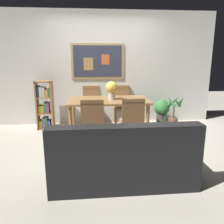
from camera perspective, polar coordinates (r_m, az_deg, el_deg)
name	(u,v)px	position (r m, az deg, el deg)	size (l,w,h in m)	color
ground_plane	(110,144)	(4.36, -0.46, -7.90)	(12.00, 12.00, 0.00)	beige
wall_back_with_painting	(104,69)	(5.56, -1.94, 10.62)	(5.20, 0.14, 2.60)	silver
dining_table	(108,104)	(4.71, -0.97, 2.03)	(1.62, 0.92, 0.74)	#9E7042
dining_chair_far_left	(91,102)	(5.49, -5.17, 2.45)	(0.40, 0.41, 0.91)	#9E7042
dining_chair_near_right	(132,119)	(4.04, 4.97, -1.68)	(0.40, 0.41, 0.91)	#9E7042
dining_chair_near_left	(92,120)	(3.94, -4.85, -2.06)	(0.40, 0.41, 0.91)	#9E7042
dining_chair_far_right	(122,102)	(5.51, 2.43, 2.54)	(0.40, 0.41, 0.91)	#9E7042
leather_couch	(122,159)	(3.05, 2.40, -11.47)	(1.80, 0.84, 0.84)	black
bookshelf	(45,106)	(5.35, -16.16, 1.48)	(0.36, 0.28, 1.07)	#9E7042
potted_ivy	(162,110)	(5.64, 12.12, 0.46)	(0.37, 0.37, 0.59)	#4C4742
potted_palm	(174,113)	(5.43, 14.96, -0.24)	(0.42, 0.41, 0.75)	brown
flower_vase	(112,89)	(4.65, -0.08, 5.73)	(0.24, 0.24, 0.37)	beige
tv_remote	(127,99)	(4.69, 3.69, 3.19)	(0.05, 0.16, 0.02)	black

